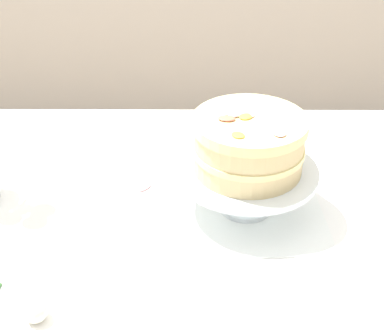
{
  "coord_description": "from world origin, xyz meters",
  "views": [
    {
      "loc": [
        0.08,
        -0.99,
        1.5
      ],
      "look_at": [
        0.07,
        0.01,
        0.86
      ],
      "focal_mm": 56.33,
      "sensor_mm": 36.0,
      "label": 1
    }
  ],
  "objects_px": {
    "layer_cake": "(249,144)",
    "fallen_rose": "(33,311)",
    "cake_stand": "(247,176)",
    "dining_table": "(156,262)"
  },
  "relations": [
    {
      "from": "dining_table",
      "to": "fallen_rose",
      "type": "height_order",
      "value": "fallen_rose"
    },
    {
      "from": "layer_cake",
      "to": "fallen_rose",
      "type": "relative_size",
      "value": 1.45
    },
    {
      "from": "layer_cake",
      "to": "dining_table",
      "type": "bearing_deg",
      "value": -160.37
    },
    {
      "from": "cake_stand",
      "to": "layer_cake",
      "type": "xyz_separation_m",
      "value": [
        -0.0,
        -0.0,
        0.08
      ]
    },
    {
      "from": "cake_stand",
      "to": "layer_cake",
      "type": "relative_size",
      "value": 1.28
    },
    {
      "from": "dining_table",
      "to": "cake_stand",
      "type": "height_order",
      "value": "cake_stand"
    },
    {
      "from": "layer_cake",
      "to": "fallen_rose",
      "type": "distance_m",
      "value": 0.51
    },
    {
      "from": "dining_table",
      "to": "cake_stand",
      "type": "relative_size",
      "value": 4.83
    },
    {
      "from": "dining_table",
      "to": "layer_cake",
      "type": "bearing_deg",
      "value": 19.63
    },
    {
      "from": "cake_stand",
      "to": "fallen_rose",
      "type": "distance_m",
      "value": 0.49
    }
  ]
}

